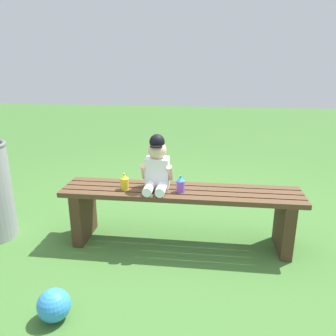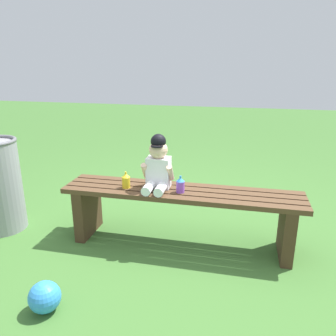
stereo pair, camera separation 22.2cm
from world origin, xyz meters
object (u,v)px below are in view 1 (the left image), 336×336
park_bench (181,207)px  sippy_cup_right (180,184)px  child_figure (157,165)px  sippy_cup_left (125,182)px  toy_ball (54,305)px

park_bench → sippy_cup_right: 0.20m
child_figure → sippy_cup_right: bearing=-15.7°
park_bench → child_figure: 0.36m
child_figure → sippy_cup_left: child_figure is taller
child_figure → sippy_cup_left: 0.27m
sippy_cup_left → sippy_cup_right: 0.41m
park_bench → sippy_cup_left: 0.46m
sippy_cup_left → toy_ball: sippy_cup_left is taller
sippy_cup_left → sippy_cup_right: size_ratio=1.00×
park_bench → sippy_cup_left: size_ratio=14.17×
park_bench → sippy_cup_left: bearing=-174.4°
toy_ball → park_bench: bearing=55.6°
sippy_cup_left → toy_ball: 0.96m
park_bench → child_figure: (-0.18, 0.01, 0.31)m
park_bench → toy_ball: (-0.60, -0.88, -0.21)m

